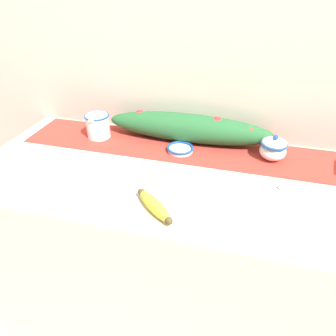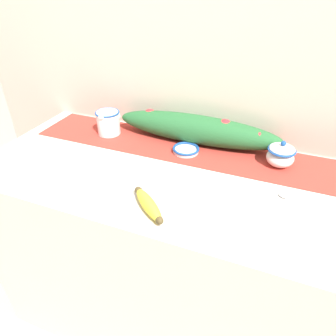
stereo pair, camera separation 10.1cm
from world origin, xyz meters
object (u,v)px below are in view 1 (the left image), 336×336
Objects in this scene: sugar_bowl at (273,149)px; banana at (154,206)px; cream_pitcher at (98,125)px; small_dish at (180,149)px; spoon at (278,187)px.

sugar_bowl is 0.67× the size of banana.
cream_pitcher is 0.80× the size of banana.
spoon is (0.38, -0.15, -0.01)m from small_dish.
spoon is at bearing -22.07° from small_dish.
small_dish is (-0.36, -0.03, -0.04)m from sugar_bowl.
small_dish is at bearing 172.66° from spoon.
cream_pitcher is 0.78m from spoon.
sugar_bowl is at bearing 5.26° from small_dish.
banana is at bearing -131.18° from sugar_bowl.
cream_pitcher is at bearing 174.80° from small_dish.
small_dish is 0.38m from banana.
cream_pitcher is 0.56m from banana.
sugar_bowl is 0.19m from spoon.
small_dish reaches higher than spoon.
cream_pitcher is 0.74m from sugar_bowl.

